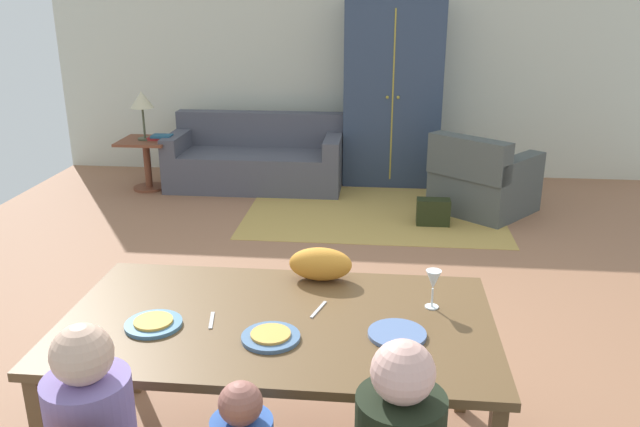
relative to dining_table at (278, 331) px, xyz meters
The scene contains 21 objects.
ground_plane 2.04m from the dining_table, 86.46° to the left, with size 7.45×6.72×0.02m, color #98674A.
back_wall 5.36m from the dining_table, 88.73° to the left, with size 7.45×0.10×2.70m, color beige.
dining_table is the anchor object (origin of this frame).
plate_near_man 0.55m from the dining_table, 167.27° to the right, with size 0.25×0.25×0.02m, color teal.
pizza_near_man 0.55m from the dining_table, 167.27° to the right, with size 0.17×0.17×0.01m, color gold.
plate_near_child 0.19m from the dining_table, 90.00° to the right, with size 0.25×0.25×0.02m, color #4B6E9A.
pizza_near_child 0.20m from the dining_table, 90.00° to the right, with size 0.17×0.17×0.01m, color gold.
plate_near_woman 0.55m from the dining_table, 10.66° to the right, with size 0.25×0.25×0.02m, color #5973A8.
wine_glass 0.74m from the dining_table, 14.52° to the left, with size 0.07×0.07×0.19m.
fork 0.30m from the dining_table, behind, with size 0.02×0.15×0.01m, color silver.
knife 0.21m from the dining_table, 29.91° to the left, with size 0.01×0.17×0.01m, color silver.
cat 0.48m from the dining_table, 70.94° to the left, with size 0.32×0.16×0.17m, color orange.
area_rug 3.81m from the dining_table, 84.24° to the left, with size 2.60×1.80×0.01m, color tan.
couch 4.71m from the dining_table, 102.44° to the left, with size 1.98×0.86×0.82m.
armchair 4.17m from the dining_table, 69.28° to the left, with size 1.20×1.20×0.82m.
armoire 4.97m from the dining_table, 83.76° to the left, with size 1.10×0.59×2.10m.
side_table 4.88m from the dining_table, 117.22° to the left, with size 0.56×0.56×0.58m.
table_lamp 4.88m from the dining_table, 117.22° to the left, with size 0.26×0.26×0.54m.
book_lower 4.82m from the dining_table, 115.61° to the left, with size 0.22×0.16×0.03m, color maroon.
book_upper 4.79m from the dining_table, 115.12° to the left, with size 0.22×0.16×0.03m, color #225474.
handbag 3.60m from the dining_table, 74.43° to the left, with size 0.32×0.16×0.26m, color black.
Camera 1 is at (0.32, -3.68, 2.14)m, focal length 35.85 mm.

